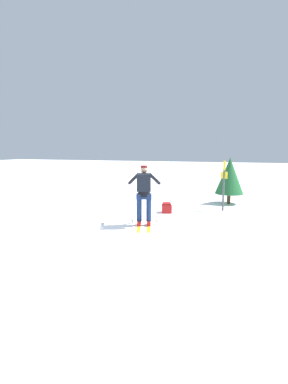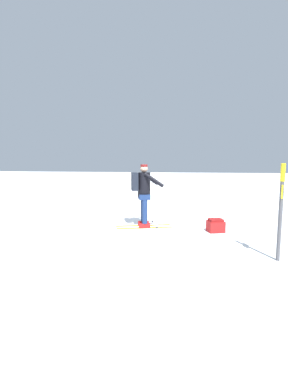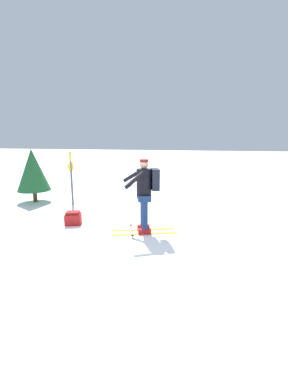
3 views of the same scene
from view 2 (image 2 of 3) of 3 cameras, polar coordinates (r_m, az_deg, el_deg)
The scene contains 4 objects.
ground_plane at distance 7.48m, azimuth 3.65°, elevation -7.31°, with size 80.00×80.00×0.00m, color white.
skier at distance 7.07m, azimuth -0.23°, elevation 0.31°, with size 1.02×1.59×1.74m.
dropped_backpack at distance 6.96m, azimuth 15.62°, elevation -7.21°, with size 0.44×0.48×0.34m.
trail_marker at distance 5.22m, azimuth 28.16°, elevation -2.27°, with size 0.24×0.08×1.78m.
Camera 2 is at (7.22, 0.85, 1.79)m, focal length 24.00 mm.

